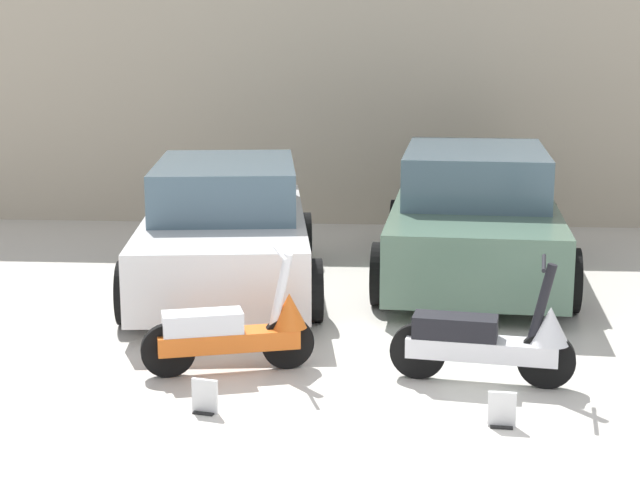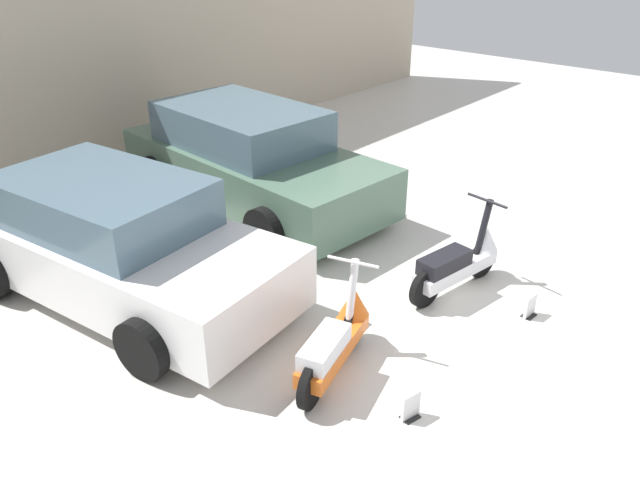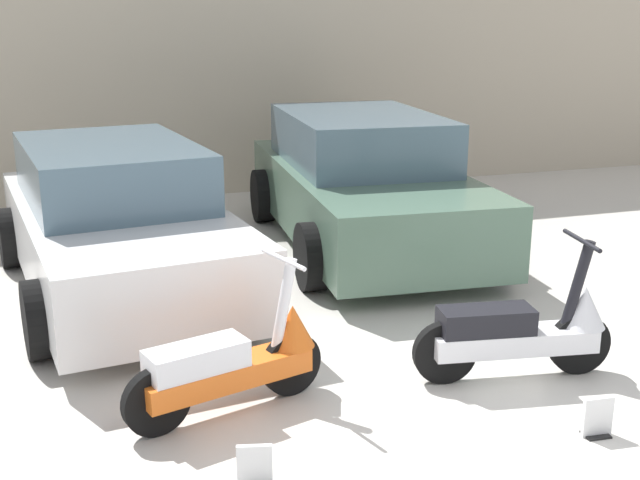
{
  "view_description": "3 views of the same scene",
  "coord_description": "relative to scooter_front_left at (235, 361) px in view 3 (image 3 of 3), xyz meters",
  "views": [
    {
      "loc": [
        -0.15,
        -6.51,
        2.76
      ],
      "look_at": [
        -0.77,
        2.31,
        0.9
      ],
      "focal_mm": 55.0,
      "sensor_mm": 36.0,
      "label": 1
    },
    {
      "loc": [
        -5.12,
        -1.83,
        3.86
      ],
      "look_at": [
        -0.43,
        2.23,
        0.68
      ],
      "focal_mm": 35.0,
      "sensor_mm": 36.0,
      "label": 2
    },
    {
      "loc": [
        -2.35,
        -3.58,
        2.57
      ],
      "look_at": [
        -0.37,
        2.53,
        0.73
      ],
      "focal_mm": 45.0,
      "sensor_mm": 36.0,
      "label": 3
    }
  ],
  "objects": [
    {
      "name": "car_rear_center",
      "position": [
        2.23,
        3.49,
        0.35
      ],
      "size": [
        2.33,
        4.44,
        1.47
      ],
      "rotation": [
        0.0,
        0.0,
        -1.64
      ],
      "color": "#51705B",
      "rests_on": "ground_plane"
    },
    {
      "name": "scooter_front_right",
      "position": [
        2.07,
        -0.14,
        0.01
      ],
      "size": [
        1.47,
        0.57,
        1.03
      ],
      "rotation": [
        0.0,
        0.0,
        -0.16
      ],
      "color": "black",
      "rests_on": "ground_plane"
    },
    {
      "name": "wall_back",
      "position": [
        1.39,
        6.62,
        1.69
      ],
      "size": [
        19.6,
        0.12,
        4.1
      ],
      "primitive_type": "cube",
      "color": "beige",
      "rests_on": "ground_plane"
    },
    {
      "name": "placard_near_left_scooter",
      "position": [
        -0.09,
        -0.92,
        -0.24
      ],
      "size": [
        0.2,
        0.15,
        0.26
      ],
      "rotation": [
        0.0,
        0.0,
        -0.23
      ],
      "color": "black",
      "rests_on": "ground_plane"
    },
    {
      "name": "car_rear_left",
      "position": [
        -0.53,
        2.73,
        0.31
      ],
      "size": [
        2.35,
        4.26,
        1.39
      ],
      "rotation": [
        0.0,
        0.0,
        -1.45
      ],
      "color": "white",
      "rests_on": "ground_plane"
    },
    {
      "name": "ground_plane",
      "position": [
        1.39,
        -1.2,
        -0.36
      ],
      "size": [
        28.0,
        28.0,
        0.0
      ],
      "primitive_type": "plane",
      "color": "silver"
    },
    {
      "name": "scooter_front_left",
      "position": [
        0.0,
        0.0,
        0.0
      ],
      "size": [
        1.4,
        0.67,
        1.01
      ],
      "rotation": [
        0.0,
        0.0,
        0.28
      ],
      "color": "black",
      "rests_on": "ground_plane"
    },
    {
      "name": "placard_near_right_scooter",
      "position": [
        2.08,
        -1.03,
        -0.24
      ],
      "size": [
        0.2,
        0.13,
        0.26
      ],
      "rotation": [
        0.0,
        0.0,
        -0.09
      ],
      "color": "black",
      "rests_on": "ground_plane"
    }
  ]
}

